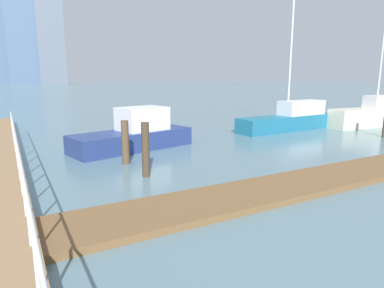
% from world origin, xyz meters
% --- Properties ---
extents(ground_plane, '(300.00, 300.00, 0.00)m').
position_xyz_m(ground_plane, '(0.00, 20.00, 0.00)').
color(ground_plane, slate).
extents(floating_dock, '(14.92, 2.00, 0.18)m').
position_xyz_m(floating_dock, '(3.96, 9.38, 0.09)').
color(floating_dock, brown).
rests_on(floating_dock, ground_plane).
extents(boardwalk_railing, '(0.06, 27.26, 1.08)m').
position_xyz_m(boardwalk_railing, '(-3.15, 10.00, 1.23)').
color(boardwalk_railing, white).
rests_on(boardwalk_railing, boardwalk).
extents(dock_piling_1, '(0.27, 0.27, 1.89)m').
position_xyz_m(dock_piling_1, '(0.73, 12.76, 0.95)').
color(dock_piling_1, '#473826').
rests_on(dock_piling_1, ground_plane).
extents(dock_piling_3, '(0.29, 0.29, 1.73)m').
position_xyz_m(dock_piling_3, '(0.64, 14.74, 0.87)').
color(dock_piling_3, brown).
rests_on(dock_piling_3, ground_plane).
extents(moored_boat_1, '(6.12, 3.27, 1.96)m').
position_xyz_m(moored_boat_1, '(1.96, 17.35, 0.70)').
color(moored_boat_1, navy).
rests_on(moored_boat_1, ground_plane).
extents(moored_boat_2, '(7.51, 2.15, 7.96)m').
position_xyz_m(moored_boat_2, '(19.26, 16.38, 0.85)').
color(moored_boat_2, beige).
rests_on(moored_boat_2, ground_plane).
extents(moored_boat_3, '(7.49, 2.08, 9.39)m').
position_xyz_m(moored_boat_3, '(12.76, 18.04, 0.74)').
color(moored_boat_3, '#1E6B8C').
rests_on(moored_boat_3, ground_plane).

